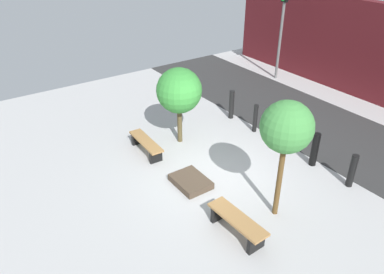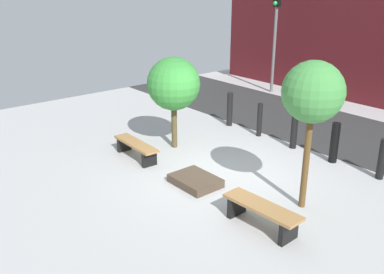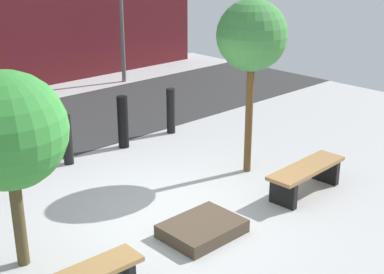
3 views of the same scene
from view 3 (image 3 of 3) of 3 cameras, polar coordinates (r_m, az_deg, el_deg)
ground_plane at (r=8.14m, az=-2.81°, el=-8.32°), size 18.00×18.00×0.00m
road_strip at (r=12.02m, az=-18.29°, el=0.24°), size 18.00×3.84×0.01m
bench_right at (r=8.87m, az=12.08°, el=-3.90°), size 1.62×0.52×0.47m
planter_bed at (r=7.59m, az=1.10°, el=-9.74°), size 1.08×0.82×0.19m
tree_behind_left_bench at (r=6.59m, az=-19.06°, el=0.55°), size 1.42×1.42×2.51m
tree_behind_right_bench at (r=9.01m, az=6.42°, el=10.56°), size 1.19×1.19×3.02m
bollard_left at (r=9.51m, az=-19.69°, el=-1.91°), size 0.15×0.15×1.00m
bollard_center at (r=10.04m, az=-13.17°, el=-0.29°), size 0.18×0.18×0.94m
bollard_right at (r=10.66m, az=-7.39°, el=1.59°), size 0.21×0.21×1.05m
bollard_far_right at (r=11.41m, az=-2.28°, el=2.79°), size 0.18×0.18×0.98m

